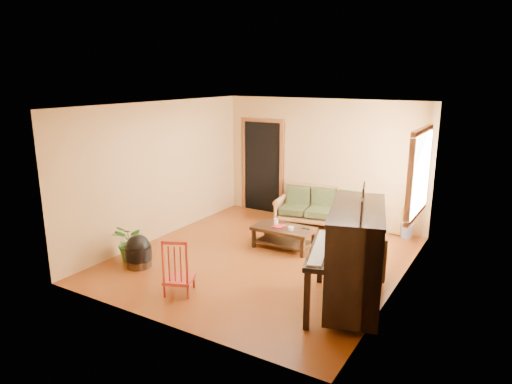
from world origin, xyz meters
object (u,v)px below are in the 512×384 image
Objects in this scene: red_chair at (179,265)px; sofa at (321,207)px; footstool at (139,255)px; ceramic_crock at (407,230)px; potted_plant at (131,243)px; coffee_table at (284,238)px; armchair at (363,255)px; piano at (355,259)px.

sofa is at bearing 57.92° from red_chair.
footstool reaches higher than ceramic_crock.
footstool is 0.50× the size of red_chair.
red_chair reaches higher than potted_plant.
coffee_table is 1.76m from armchair.
piano reaches higher than ceramic_crock.
red_chair is at bearing -119.13° from ceramic_crock.
coffee_table reaches higher than ceramic_crock.
footstool is at bearing -125.80° from sofa.
piano is 1.89× the size of red_chair.
piano reaches higher than footstool.
red_chair is 1.55m from potted_plant.
armchair reaches higher than coffee_table.
ceramic_crock is (-0.03, 3.22, -0.57)m from piano.
armchair is at bearing 22.88° from footstool.
sofa is 3.51m from piano.
ceramic_crock is (1.79, 1.74, -0.06)m from coffee_table.
sofa reaches higher than coffee_table.
piano is 3.27m from ceramic_crock.
sofa is 2.63m from armchair.
armchair reaches higher than footstool.
coffee_table is 1.68× the size of potted_plant.
sofa reaches higher than ceramic_crock.
potted_plant is (-3.73, -3.57, 0.18)m from ceramic_crock.
armchair is 0.94× the size of red_chair.
sofa is 3.93m from potted_plant.
red_chair is (-0.55, -3.88, 0.02)m from sofa.
red_chair is at bearing -156.29° from armchair.
sofa is 2.88× the size of potted_plant.
potted_plant is (-0.28, 0.13, 0.12)m from footstool.
armchair is at bearing -62.84° from sofa.
potted_plant is at bearing -136.55° from coffee_table.
red_chair is (-2.30, -0.85, -0.28)m from piano.
potted_plant is (-1.94, -1.83, 0.13)m from coffee_table.
piano is 2.47× the size of potted_plant.
sofa is at bearing 87.32° from coffee_table.
footstool is at bearing 138.30° from red_chair.
piano is (1.75, -3.02, 0.31)m from sofa.
sofa is 4.37× the size of footstool.
coffee_table is 2.41m from piano.
red_chair is (1.18, -0.37, 0.22)m from footstool.
piano is at bearing 7.85° from footstool.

